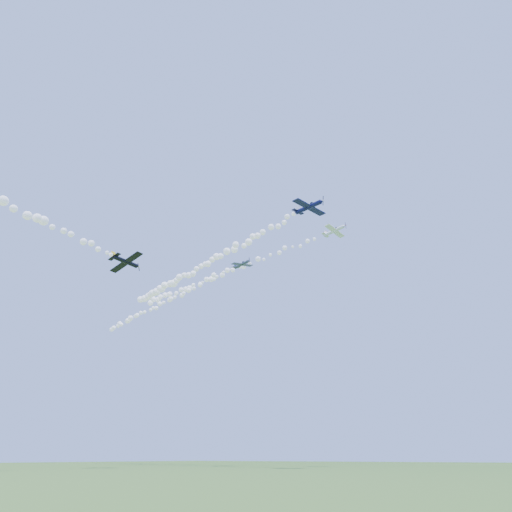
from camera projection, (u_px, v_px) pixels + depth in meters
The scene contains 8 objects.
ground at pixel (259, 468), 88.91m from camera, with size 260.00×260.00×0.00m, color #2B4C1C.
plane_white at pixel (335, 231), 103.19m from camera, with size 6.60×6.95×1.88m.
smoke_trail_white at pixel (221, 274), 127.02m from camera, with size 74.36×12.99×2.82m, color white, non-canonical shape.
plane_navy at pixel (309, 207), 88.40m from camera, with size 8.00×8.51×3.09m.
smoke_trail_navy at pixel (202, 266), 115.48m from camera, with size 71.37×22.37×3.11m, color white, non-canonical shape.
plane_grey at pixel (242, 264), 111.44m from camera, with size 6.33×6.61×1.83m.
smoke_trail_grey at pixel (162, 304), 139.32m from camera, with size 76.04×22.15×2.93m, color white, non-canonical shape.
plane_black at pixel (126, 262), 90.20m from camera, with size 7.85×7.94×2.87m.
Camera 1 is at (54.51, -82.91, 2.00)m, focal length 30.00 mm.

